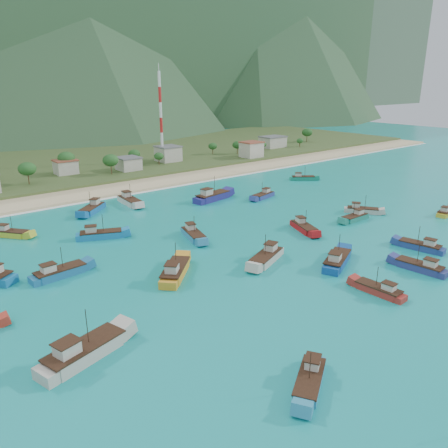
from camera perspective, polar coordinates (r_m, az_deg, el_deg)
ground at (r=93.06m, az=6.07°, el=-4.70°), size 600.00×600.00×0.00m
beach at (r=156.08m, az=-14.92°, el=4.25°), size 400.00×18.00×1.20m
land at (r=212.19m, az=-21.92°, el=7.15°), size 400.00×110.00×2.40m
surf_line at (r=147.69m, az=-13.37°, el=3.60°), size 400.00×2.50×0.08m
village at (r=180.14m, az=-15.32°, el=7.57°), size 212.19×29.63×7.56m
vegetation at (r=176.06m, az=-19.19°, el=7.14°), size 277.35×25.51×8.69m
radio_tower at (r=196.70m, az=-8.24°, el=13.60°), size 1.20×1.20×38.31m
boat_0 at (r=64.60m, az=-17.87°, el=-15.71°), size 13.37×7.11×7.58m
boat_1 at (r=95.74m, az=24.26°, el=-5.19°), size 3.90×10.19×5.88m
boat_5 at (r=111.97m, az=10.38°, el=-0.50°), size 6.61×10.59×6.03m
boat_6 at (r=131.15m, az=17.57°, el=1.69°), size 7.74×9.51×5.66m
boat_7 at (r=92.83m, az=14.53°, el=-4.71°), size 11.89×7.75×6.80m
boat_8 at (r=91.98m, az=5.58°, el=-4.41°), size 11.76×7.35×6.69m
boat_9 at (r=136.97m, az=-12.23°, el=2.92°), size 4.39×12.02×6.96m
boat_10 at (r=141.63m, az=5.14°, el=3.68°), size 10.11×5.06×5.74m
boat_11 at (r=138.18m, az=-1.54°, el=3.55°), size 14.11×6.29×8.05m
boat_13 at (r=85.37m, az=-6.41°, el=-6.25°), size 11.10×10.78×7.06m
boat_14 at (r=118.18m, az=-26.14°, el=-1.15°), size 8.21×9.37×5.71m
boat_15 at (r=107.39m, az=24.30°, el=-2.72°), size 4.57×10.12×5.77m
boat_16 at (r=138.38m, az=27.01°, el=1.33°), size 9.32×3.94×5.33m
boat_19 at (r=83.10m, az=19.62°, el=-8.22°), size 3.11×9.21×5.37m
boat_20 at (r=108.98m, az=-15.87°, el=-1.40°), size 11.21×7.38×6.41m
boat_21 at (r=90.47m, az=-20.71°, el=-6.02°), size 11.01×4.19×6.35m
boat_22 at (r=105.24m, az=-4.03°, el=-1.45°), size 5.80×10.90×6.18m
boat_23 at (r=131.29m, az=-16.83°, el=1.86°), size 10.69×9.96×6.67m
boat_26 at (r=123.47m, az=16.71°, el=0.75°), size 9.42×2.80×5.57m
boat_27 at (r=169.66m, az=10.25°, el=5.89°), size 9.19×7.96×5.58m
boat_28 at (r=58.58m, az=11.13°, el=-19.46°), size 9.58×7.29×5.61m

